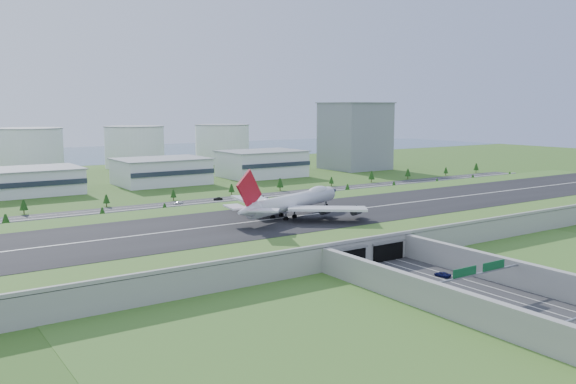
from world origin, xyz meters
TOP-DOWN VIEW (x-y plane):
  - ground at (0.00, 0.00)m, footprint 1200.00×1200.00m
  - airfield_deck at (0.00, -0.09)m, footprint 520.00×100.00m
  - underpass_road at (0.00, -99.42)m, footprint 38.80×120.40m
  - sign_gantry_near at (0.00, -95.04)m, footprint 38.70×0.70m
  - north_expressway at (0.00, 95.00)m, footprint 560.00×36.00m
  - tree_row at (-4.06, 97.67)m, footprint 508.02×48.61m
  - hangar_mid_a at (-60.00, 190.00)m, footprint 58.00×42.00m
  - hangar_mid_b at (25.00, 190.00)m, footprint 58.00×42.00m
  - hangar_mid_c at (105.00, 190.00)m, footprint 58.00×42.00m
  - office_tower at (200.00, 195.00)m, footprint 46.00×46.00m
  - fuel_tank_b at (-35.00, 310.00)m, footprint 50.00×50.00m
  - fuel_tank_c at (50.00, 310.00)m, footprint 50.00×50.00m
  - fuel_tank_d at (135.00, 310.00)m, footprint 50.00×50.00m
  - bay_water at (0.00, 480.00)m, footprint 1200.00×260.00m
  - boeing_747 at (4.26, 1.27)m, footprint 66.76×61.87m
  - car_0 at (-10.46, -82.24)m, footprint 1.60×3.85m
  - car_1 at (-11.53, -115.85)m, footprint 2.44×4.20m
  - car_2 at (8.65, -74.49)m, footprint 3.15×5.64m
  - car_5 at (22.98, 103.14)m, footprint 5.42×3.31m
  - car_6 at (227.70, 88.41)m, footprint 5.39×3.82m
  - car_7 at (-1.57, 102.27)m, footprint 5.57×2.51m

SIDE VIEW (x-z plane):
  - ground at x=0.00m, z-range 0.00..0.00m
  - bay_water at x=0.00m, z-range 0.00..0.06m
  - north_expressway at x=0.00m, z-range 0.00..0.12m
  - car_0 at x=-10.46m, z-range 0.12..1.43m
  - car_1 at x=-11.53m, z-range 0.12..1.43m
  - car_6 at x=227.70m, z-range 0.12..1.48m
  - car_2 at x=8.65m, z-range 0.12..1.61m
  - car_7 at x=-1.57m, z-range 0.12..1.71m
  - car_5 at x=22.98m, z-range 0.12..1.81m
  - underpass_road at x=0.00m, z-range -0.57..7.43m
  - airfield_deck at x=0.00m, z-range -0.48..8.72m
  - tree_row at x=-4.06m, z-range 0.32..8.80m
  - sign_gantry_near at x=0.00m, z-range 2.05..11.85m
  - hangar_mid_a at x=-60.00m, z-range 0.00..15.00m
  - hangar_mid_b at x=25.00m, z-range 0.00..17.00m
  - hangar_mid_c at x=105.00m, z-range 0.00..19.00m
  - boeing_747 at x=4.26m, z-range 3.27..25.08m
  - fuel_tank_b at x=-35.00m, z-range 0.00..35.00m
  - fuel_tank_c at x=50.00m, z-range 0.00..35.00m
  - fuel_tank_d at x=135.00m, z-range 0.00..35.00m
  - office_tower at x=200.00m, z-range 0.00..55.00m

